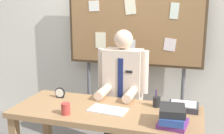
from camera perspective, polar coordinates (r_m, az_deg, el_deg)
name	(u,v)px	position (r m, az deg, el deg)	size (l,w,h in m)	color
back_wall	(138,29)	(3.62, 5.17, 7.60)	(6.40, 0.08, 2.70)	silver
desk	(106,120)	(2.59, -1.15, -10.57)	(1.67, 0.68, 0.76)	#9E754C
person	(123,99)	(3.10, 2.17, -6.50)	(0.55, 0.56, 1.41)	#2D2D33
bulletin_board	(134,27)	(3.41, 4.46, 8.12)	(1.65, 0.09, 1.92)	#4C3823
book_stack	(173,116)	(2.27, 12.12, -9.71)	(0.24, 0.26, 0.15)	#72337F
open_notebook	(108,110)	(2.52, -0.83, -8.63)	(0.33, 0.19, 0.01)	white
desk_clock	(60,93)	(2.88, -10.44, -5.20)	(0.10, 0.04, 0.10)	black
coffee_mug	(66,109)	(2.46, -9.31, -8.30)	(0.08, 0.08, 0.10)	#B23833
pen_holder	(157,102)	(2.63, 8.98, -6.90)	(0.07, 0.07, 0.16)	#262626
paper_tray	(183,107)	(2.62, 14.17, -7.73)	(0.26, 0.20, 0.06)	#333338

